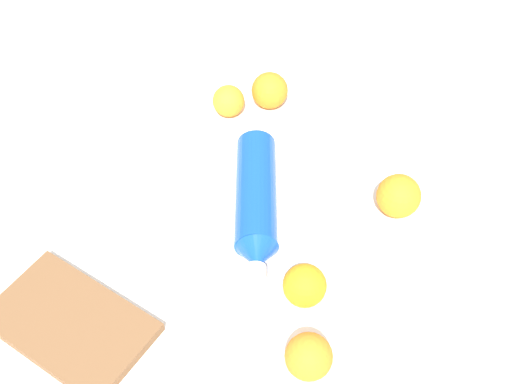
{
  "coord_description": "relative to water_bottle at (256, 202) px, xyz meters",
  "views": [
    {
      "loc": [
        -0.16,
        0.71,
        0.9
      ],
      "look_at": [
        0.04,
        -0.01,
        0.04
      ],
      "focal_mm": 46.5,
      "sensor_mm": 36.0,
      "label": 1
    }
  ],
  "objects": [
    {
      "name": "orange_0",
      "position": [
        -0.23,
        -0.08,
        0.0
      ],
      "size": [
        0.08,
        0.08,
        0.08
      ],
      "primitive_type": "sphere",
      "color": "orange",
      "rests_on": "ground_plane"
    },
    {
      "name": "water_bottle",
      "position": [
        0.0,
        0.0,
        0.0
      ],
      "size": [
        0.14,
        0.3,
        0.07
      ],
      "rotation": [
        0.0,
        0.0,
        1.84
      ],
      "color": "blue",
      "rests_on": "ground_plane"
    },
    {
      "name": "orange_2",
      "position": [
        -0.12,
        0.14,
        -0.0
      ],
      "size": [
        0.07,
        0.07,
        0.07
      ],
      "primitive_type": "sphere",
      "color": "orange",
      "rests_on": "ground_plane"
    },
    {
      "name": "ground_plane",
      "position": [
        -0.03,
        -0.01,
        -0.04
      ],
      "size": [
        2.4,
        2.4,
        0.0
      ],
      "primitive_type": "plane",
      "color": "silver"
    },
    {
      "name": "orange_3",
      "position": [
        0.05,
        -0.29,
        0.0
      ],
      "size": [
        0.07,
        0.07,
        0.07
      ],
      "primitive_type": "sphere",
      "color": "orange",
      "rests_on": "ground_plane"
    },
    {
      "name": "orange_4",
      "position": [
        -0.15,
        0.26,
        -0.0
      ],
      "size": [
        0.07,
        0.07,
        0.07
      ],
      "primitive_type": "sphere",
      "color": "orange",
      "rests_on": "ground_plane"
    },
    {
      "name": "cutting_board",
      "position": [
        0.21,
        0.29,
        -0.03
      ],
      "size": [
        0.28,
        0.22,
        0.02
      ],
      "primitive_type": "cube",
      "rotation": [
        0.0,
        0.0,
        -0.31
      ],
      "color": "brown",
      "rests_on": "ground_plane"
    },
    {
      "name": "orange_1",
      "position": [
        0.12,
        -0.24,
        -0.0
      ],
      "size": [
        0.06,
        0.06,
        0.06
      ],
      "primitive_type": "sphere",
      "color": "orange",
      "rests_on": "ground_plane"
    }
  ]
}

